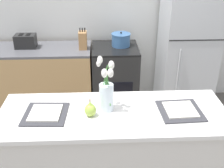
{
  "coord_description": "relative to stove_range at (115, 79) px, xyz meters",
  "views": [
    {
      "loc": [
        -0.09,
        -1.84,
        2.16
      ],
      "look_at": [
        0.0,
        0.25,
        1.08
      ],
      "focal_mm": 45.0,
      "sensor_mm": 36.0,
      "label": 1
    }
  ],
  "objects": [
    {
      "name": "back_wall",
      "position": [
        -0.1,
        0.4,
        0.89
      ],
      "size": [
        5.2,
        0.08,
        2.7
      ],
      "color": "silver",
      "rests_on": "ground_plane"
    },
    {
      "name": "kitchen_island",
      "position": [
        -0.1,
        -1.6,
        0.02
      ],
      "size": [
        1.8,
        0.66,
        0.96
      ],
      "color": "silver",
      "rests_on": "ground_plane"
    },
    {
      "name": "back_counter",
      "position": [
        -1.16,
        0.0,
        0.0
      ],
      "size": [
        1.68,
        0.6,
        0.91
      ],
      "color": "tan",
      "rests_on": "ground_plane"
    },
    {
      "name": "stove_range",
      "position": [
        0.0,
        0.0,
        0.0
      ],
      "size": [
        0.6,
        0.61,
        0.91
      ],
      "color": "black",
      "rests_on": "ground_plane"
    },
    {
      "name": "refrigerator",
      "position": [
        0.95,
        0.0,
        0.43
      ],
      "size": [
        0.68,
        0.67,
        1.78
      ],
      "color": "#B7BABC",
      "rests_on": "ground_plane"
    },
    {
      "name": "flower_vase",
      "position": [
        -0.15,
        -1.55,
        0.66
      ],
      "size": [
        0.13,
        0.16,
        0.43
      ],
      "color": "silver",
      "rests_on": "kitchen_island"
    },
    {
      "name": "pear_figurine",
      "position": [
        -0.28,
        -1.64,
        0.56
      ],
      "size": [
        0.09,
        0.09,
        0.15
      ],
      "color": "#9EBC47",
      "rests_on": "kitchen_island"
    },
    {
      "name": "plate_setting_left",
      "position": [
        -0.62,
        -1.61,
        0.51
      ],
      "size": [
        0.34,
        0.34,
        0.02
      ],
      "color": "#333338",
      "rests_on": "kitchen_island"
    },
    {
      "name": "plate_setting_right",
      "position": [
        0.42,
        -1.61,
        0.51
      ],
      "size": [
        0.34,
        0.34,
        0.02
      ],
      "color": "#333338",
      "rests_on": "kitchen_island"
    },
    {
      "name": "toaster",
      "position": [
        -1.15,
        0.04,
        0.54
      ],
      "size": [
        0.28,
        0.18,
        0.17
      ],
      "color": "black",
      "rests_on": "back_counter"
    },
    {
      "name": "cooking_pot",
      "position": [
        0.08,
        0.05,
        0.54
      ],
      "size": [
        0.25,
        0.25,
        0.19
      ],
      "color": "#386093",
      "rests_on": "stove_range"
    },
    {
      "name": "knife_block",
      "position": [
        -0.41,
        -0.03,
        0.57
      ],
      "size": [
        0.1,
        0.14,
        0.27
      ],
      "color": "#A37547",
      "rests_on": "back_counter"
    }
  ]
}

